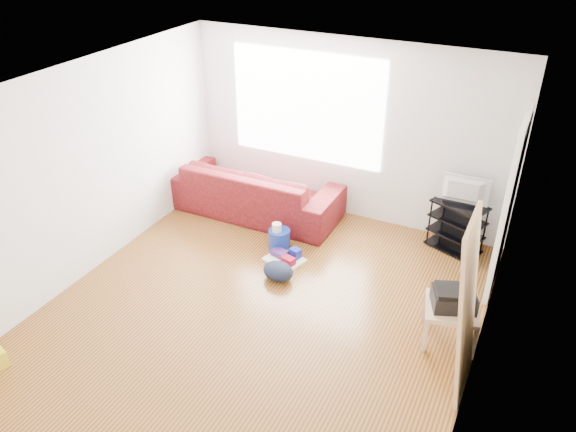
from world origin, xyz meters
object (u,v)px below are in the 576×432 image
at_px(cleaning_tray, 286,258).
at_px(backpack, 278,278).
at_px(side_table, 451,312).
at_px(bucket, 280,248).
at_px(tv_stand, 457,226).
at_px(sofa, 255,211).

distance_m(cleaning_tray, backpack, 0.39).
relative_size(side_table, backpack, 1.61).
bearing_deg(backpack, bucket, 126.72).
height_order(tv_stand, bucket, tv_stand).
bearing_deg(cleaning_tray, sofa, 135.62).
relative_size(tv_stand, bucket, 2.71).
xyz_separation_m(sofa, tv_stand, (2.80, 0.27, 0.34)).
relative_size(sofa, tv_stand, 3.26).
bearing_deg(sofa, backpack, 128.47).
xyz_separation_m(side_table, bucket, (-2.34, 0.76, -0.36)).
xyz_separation_m(bucket, backpack, (0.28, -0.59, 0.00)).
bearing_deg(tv_stand, cleaning_tray, -125.10).
bearing_deg(cleaning_tray, bucket, 132.06).
relative_size(side_table, bucket, 2.23).
height_order(cleaning_tray, backpack, cleaning_tray).
xyz_separation_m(sofa, backpack, (1.05, -1.32, 0.00)).
height_order(sofa, tv_stand, tv_stand).
relative_size(side_table, cleaning_tray, 1.17).
xyz_separation_m(sofa, cleaning_tray, (0.96, -0.94, 0.05)).
bearing_deg(sofa, cleaning_tray, 135.62).
relative_size(bucket, cleaning_tray, 0.52).
bearing_deg(tv_stand, sofa, -153.03).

